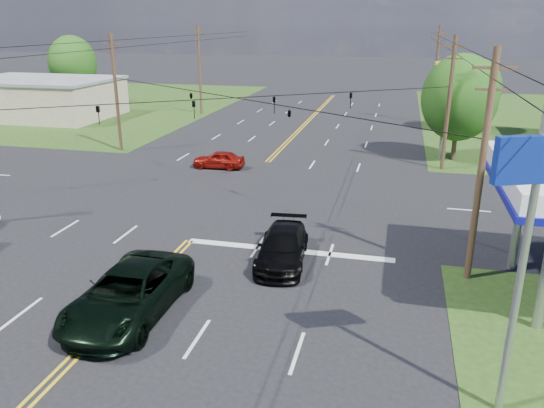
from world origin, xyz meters
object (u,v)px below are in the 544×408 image
(pickup_dkgreen, at_px, (129,293))
(suv_black, at_px, (282,247))
(pole_se, at_px, (482,166))
(pole_left_far, at_px, (200,69))
(pole_ne, at_px, (449,102))
(tree_right_b, at_px, (475,89))
(tree_right_a, at_px, (460,98))
(pole_right_far, at_px, (436,74))
(polesign_se, at_px, (533,202))
(pole_nw, at_px, (116,91))
(retail_nw, at_px, (40,99))
(tree_far_l, at_px, (73,63))

(pickup_dkgreen, height_order, suv_black, pickup_dkgreen)
(pole_se, xyz_separation_m, pole_left_far, (-26.00, 37.00, 0.25))
(pole_ne, height_order, tree_right_b, pole_ne)
(tree_right_a, relative_size, tree_right_b, 1.15)
(pole_se, height_order, pole_left_far, pole_left_far)
(pole_left_far, relative_size, tree_right_a, 1.22)
(pole_se, relative_size, pole_left_far, 0.95)
(pole_ne, relative_size, pole_left_far, 0.95)
(pole_right_far, bearing_deg, polesign_se, -90.00)
(pickup_dkgreen, xyz_separation_m, suv_black, (4.52, 5.77, -0.15))
(pole_nw, distance_m, polesign_se, 37.03)
(pole_ne, height_order, polesign_se, pole_ne)
(pole_left_far, xyz_separation_m, polesign_se, (26.00, -45.34, 1.02))
(retail_nw, bearing_deg, tree_far_l, 101.31)
(tree_right_b, relative_size, polesign_se, 0.90)
(retail_nw, xyz_separation_m, pole_ne, (43.00, -13.00, 2.92))
(pole_se, relative_size, tree_right_a, 1.16)
(pole_left_far, bearing_deg, pole_nw, -90.00)
(pole_left_far, bearing_deg, tree_right_b, -7.72)
(tree_right_b, xyz_separation_m, suv_black, (-11.48, -33.31, -3.47))
(pickup_dkgreen, bearing_deg, tree_right_a, 63.65)
(pole_nw, xyz_separation_m, pole_left_far, (0.00, 19.00, 0.25))
(polesign_se, bearing_deg, pickup_dkgreen, 169.71)
(retail_nw, xyz_separation_m, pickup_dkgreen, (30.50, -37.07, -1.10))
(pole_right_far, height_order, tree_far_l, pole_right_far)
(retail_nw, height_order, polesign_se, polesign_se)
(pole_se, distance_m, pole_ne, 18.00)
(pole_nw, bearing_deg, pole_se, -34.70)
(pole_right_far, distance_m, tree_right_a, 16.03)
(pole_ne, distance_m, tree_right_a, 3.16)
(pole_ne, distance_m, tree_far_l, 50.54)
(polesign_se, bearing_deg, pole_se, 90.00)
(tree_right_a, bearing_deg, tree_far_l, 156.50)
(pole_nw, relative_size, pole_right_far, 0.95)
(pole_se, bearing_deg, retail_nw, 144.21)
(tree_right_b, xyz_separation_m, tree_far_l, (-48.50, 8.00, 0.98))
(tree_far_l, distance_m, polesign_se, 66.79)
(pole_nw, height_order, tree_right_a, pole_nw)
(tree_right_b, bearing_deg, suv_black, -109.02)
(pole_nw, height_order, pole_right_far, pole_right_far)
(pole_left_far, relative_size, suv_black, 1.95)
(pole_ne, xyz_separation_m, polesign_se, (0.00, -26.34, 1.27))
(pole_ne, bearing_deg, pole_se, -90.00)
(pole_right_far, xyz_separation_m, tree_far_l, (-45.00, 4.00, 0.03))
(tree_right_a, xyz_separation_m, suv_black, (-8.98, -21.31, -4.13))
(pole_ne, height_order, suv_black, pole_ne)
(suv_black, bearing_deg, tree_far_l, 126.60)
(pole_se, relative_size, tree_right_b, 1.34)
(tree_far_l, bearing_deg, pole_nw, -50.44)
(pole_se, relative_size, pole_ne, 1.00)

